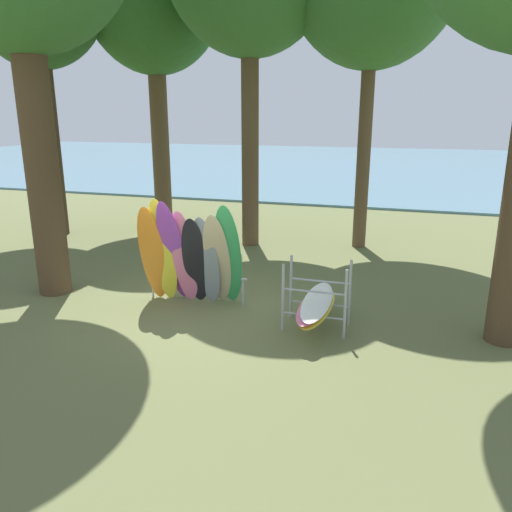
% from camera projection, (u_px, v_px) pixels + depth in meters
% --- Properties ---
extents(ground_plane, '(80.00, 80.00, 0.00)m').
position_uv_depth(ground_plane, '(195.00, 312.00, 9.93)').
color(ground_plane, '#60663D').
extents(lake_water, '(80.00, 36.00, 0.10)m').
position_uv_depth(lake_water, '(360.00, 164.00, 37.51)').
color(lake_water, slate).
rests_on(lake_water, ground).
extents(leaning_board_pile, '(2.18, 1.04, 2.23)m').
position_uv_depth(leaning_board_pile, '(190.00, 257.00, 10.00)').
color(leaning_board_pile, orange).
rests_on(leaning_board_pile, ground).
extents(board_storage_rack, '(1.15, 2.12, 1.25)m').
position_uv_depth(board_storage_rack, '(317.00, 303.00, 9.07)').
color(board_storage_rack, '#9EA0A5').
rests_on(board_storage_rack, ground).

